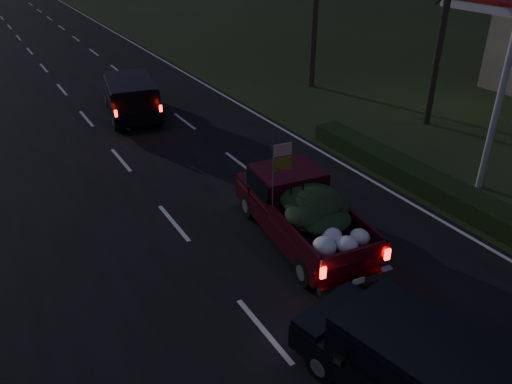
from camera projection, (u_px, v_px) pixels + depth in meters
ground at (264, 331)px, 10.64m from camera, size 120.00×120.00×0.00m
road_asphalt at (264, 331)px, 10.63m from camera, size 14.00×120.00×0.02m
hedge_row at (420, 179)px, 16.25m from camera, size 1.00×10.00×0.60m
pickup_truck at (302, 207)px, 13.29m from camera, size 2.48×5.15×2.60m
lead_suv at (131, 94)px, 21.77m from camera, size 2.80×5.02×1.36m
rear_suv at (425, 367)px, 8.55m from camera, size 2.71×4.74×1.28m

